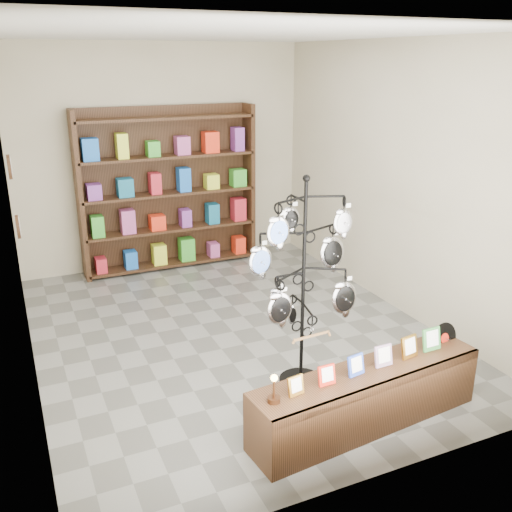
{
  "coord_description": "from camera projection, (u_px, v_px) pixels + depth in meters",
  "views": [
    {
      "loc": [
        -2.04,
        -5.15,
        2.8
      ],
      "look_at": [
        -0.17,
        -1.0,
        1.21
      ],
      "focal_mm": 40.0,
      "sensor_mm": 36.0,
      "label": 1
    }
  ],
  "objects": [
    {
      "name": "back_shelving",
      "position": [
        169.0,
        194.0,
        7.78
      ],
      "size": [
        2.42,
        0.36,
        2.2
      ],
      "color": "black",
      "rests_on": "ground"
    },
    {
      "name": "front_shelf",
      "position": [
        367.0,
        397.0,
        4.52
      ],
      "size": [
        2.05,
        0.61,
        0.71
      ],
      "rotation": [
        0.0,
        0.0,
        0.1
      ],
      "color": "black",
      "rests_on": "ground"
    },
    {
      "name": "display_tree",
      "position": [
        304.0,
        268.0,
        4.84
      ],
      "size": [
        0.98,
        0.81,
        1.91
      ],
      "rotation": [
        0.0,
        0.0,
        -0.02
      ],
      "color": "black",
      "rests_on": "ground"
    },
    {
      "name": "room_envelope",
      "position": [
        230.0,
        160.0,
        5.53
      ],
      "size": [
        5.0,
        5.0,
        5.0
      ],
      "color": "#BAB096",
      "rests_on": "ground"
    },
    {
      "name": "wall_clocks",
      "position": [
        14.0,
        197.0,
        5.58
      ],
      "size": [
        0.03,
        0.24,
        0.84
      ],
      "color": "black",
      "rests_on": "ground"
    },
    {
      "name": "ground",
      "position": [
        233.0,
        332.0,
        6.15
      ],
      "size": [
        5.0,
        5.0,
        0.0
      ],
      "primitive_type": "plane",
      "color": "slate",
      "rests_on": "ground"
    }
  ]
}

